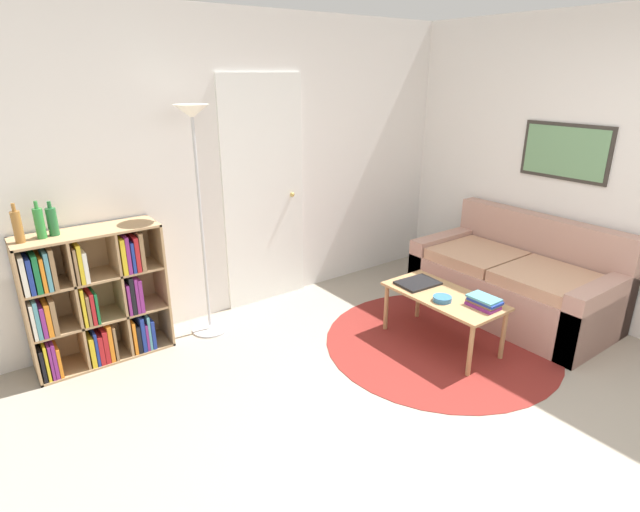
% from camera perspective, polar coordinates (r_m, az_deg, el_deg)
% --- Properties ---
extents(ground_plane, '(14.00, 14.00, 0.00)m').
position_cam_1_polar(ground_plane, '(3.27, 19.45, -21.00)').
color(ground_plane, gray).
extents(wall_back, '(7.31, 0.11, 2.60)m').
position_cam_1_polar(wall_back, '(4.59, -7.38, 9.96)').
color(wall_back, silver).
rests_on(wall_back, ground_plane).
extents(wall_right, '(0.08, 5.68, 2.60)m').
position_cam_1_polar(wall_right, '(5.13, 23.11, 9.76)').
color(wall_right, silver).
rests_on(wall_right, ground_plane).
extents(rug, '(1.88, 1.88, 0.01)m').
position_cam_1_polar(rug, '(4.29, 13.57, -9.54)').
color(rug, maroon).
rests_on(rug, ground_plane).
extents(bookshelf, '(0.98, 0.34, 1.03)m').
position_cam_1_polar(bookshelf, '(4.11, -24.53, -4.58)').
color(bookshelf, tan).
rests_on(bookshelf, ground_plane).
extents(floor_lamp, '(0.30, 0.30, 1.88)m').
position_cam_1_polar(floor_lamp, '(4.00, -14.00, 10.53)').
color(floor_lamp, '#B7B7BC').
rests_on(floor_lamp, ground_plane).
extents(couch, '(0.91, 1.71, 0.87)m').
position_cam_1_polar(couch, '(4.90, 21.52, -2.81)').
color(couch, tan).
rests_on(couch, ground_plane).
extents(coffee_table, '(0.48, 0.96, 0.44)m').
position_cam_1_polar(coffee_table, '(4.12, 13.92, -4.91)').
color(coffee_table, '#AD7F51').
rests_on(coffee_table, ground_plane).
extents(laptop, '(0.35, 0.27, 0.02)m').
position_cam_1_polar(laptop, '(4.24, 11.11, -3.05)').
color(laptop, black).
rests_on(laptop, coffee_table).
extents(bowl, '(0.14, 0.14, 0.04)m').
position_cam_1_polar(bowl, '(3.97, 13.79, -4.77)').
color(bowl, teal).
rests_on(bowl, coffee_table).
extents(book_stack_on_table, '(0.16, 0.24, 0.08)m').
position_cam_1_polar(book_stack_on_table, '(3.96, 18.23, -5.01)').
color(book_stack_on_table, '#7F287A').
rests_on(book_stack_on_table, coffee_table).
extents(bottle_left, '(0.06, 0.06, 0.27)m').
position_cam_1_polar(bottle_left, '(3.85, -31.29, 2.91)').
color(bottle_left, olive).
rests_on(bottle_left, bookshelf).
extents(bottle_middle, '(0.06, 0.06, 0.26)m').
position_cam_1_polar(bottle_middle, '(3.88, -29.40, 3.32)').
color(bottle_middle, '#2D8438').
rests_on(bottle_middle, bookshelf).
extents(bottle_right, '(0.07, 0.07, 0.24)m').
position_cam_1_polar(bottle_right, '(3.91, -28.27, 3.53)').
color(bottle_right, '#236633').
rests_on(bottle_right, bookshelf).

